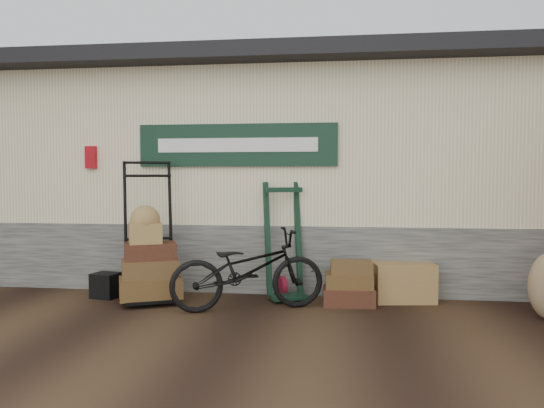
# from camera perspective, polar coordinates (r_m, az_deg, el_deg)

# --- Properties ---
(ground) EXTENTS (80.00, 80.00, 0.00)m
(ground) POSITION_cam_1_polar(r_m,az_deg,el_deg) (6.11, -2.71, -11.67)
(ground) COLOR black
(ground) RESTS_ON ground
(station_building) EXTENTS (14.40, 4.10, 3.20)m
(station_building) POSITION_cam_1_polar(r_m,az_deg,el_deg) (8.62, 0.45, 3.46)
(station_building) COLOR #4C4C47
(station_building) RESTS_ON ground
(porter_trolley) EXTENTS (1.08, 0.97, 1.77)m
(porter_trolley) POSITION_cam_1_polar(r_m,az_deg,el_deg) (6.75, -13.11, -2.68)
(porter_trolley) COLOR black
(porter_trolley) RESTS_ON ground
(green_barrow) EXTENTS (0.67, 0.63, 1.47)m
(green_barrow) POSITION_cam_1_polar(r_m,az_deg,el_deg) (6.71, 1.32, -3.96)
(green_barrow) COLOR black
(green_barrow) RESTS_ON ground
(suitcase_stack) EXTENTS (0.63, 0.41, 0.54)m
(suitcase_stack) POSITION_cam_1_polar(r_m,az_deg,el_deg) (6.49, 8.28, -8.37)
(suitcase_stack) COLOR #3E1F13
(suitcase_stack) RESTS_ON ground
(wicker_hamper) EXTENTS (0.79, 0.58, 0.47)m
(wicker_hamper) POSITION_cam_1_polar(r_m,az_deg,el_deg) (6.84, 13.91, -8.13)
(wicker_hamper) COLOR brown
(wicker_hamper) RESTS_ON ground
(black_trunk) EXTENTS (0.37, 0.33, 0.31)m
(black_trunk) POSITION_cam_1_polar(r_m,az_deg,el_deg) (7.14, -17.44, -8.35)
(black_trunk) COLOR black
(black_trunk) RESTS_ON ground
(bicycle) EXTENTS (1.20, 1.90, 1.04)m
(bicycle) POSITION_cam_1_polar(r_m,az_deg,el_deg) (6.15, -2.63, -6.59)
(bicycle) COLOR black
(bicycle) RESTS_ON ground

